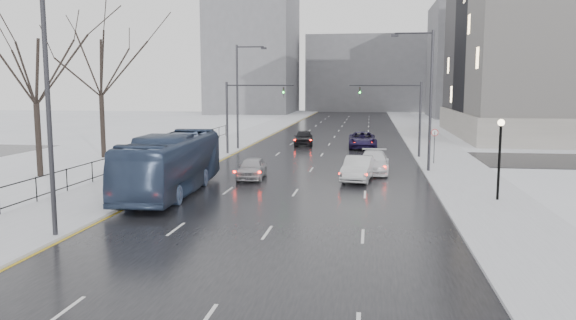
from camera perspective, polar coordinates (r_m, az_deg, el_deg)
The scene contains 24 objects.
road at distance 61.09m, azimuth 4.34°, elevation 1.76°, with size 16.00×150.00×0.04m, color black.
cross_road at distance 49.20m, azimuth 3.36°, elevation 0.36°, with size 130.00×10.00×0.04m, color black.
sidewalk_left at distance 62.69m, azimuth -5.28°, elevation 1.95°, with size 5.00×150.00×0.16m, color silver.
sidewalk_right at distance 61.26m, azimuth 14.19°, elevation 1.63°, with size 5.00×150.00×0.16m, color silver.
park_strip at distance 65.57m, azimuth -13.38°, elevation 2.01°, with size 14.00×150.00×0.12m, color white.
tree_park_d at distance 41.49m, azimuth -23.83°, elevation -1.65°, with size 8.75×8.75×12.50m, color black, non-canonical shape.
tree_park_e at distance 50.32m, azimuth -18.19°, elevation 0.13°, with size 9.45×9.45×13.50m, color black, non-canonical shape.
iron_fence at distance 35.53m, azimuth -20.76°, elevation -1.46°, with size 0.06×70.00×1.30m.
streetlight_r_mid at distance 40.83m, azimuth 13.99°, elevation 6.56°, with size 2.95×0.25×10.00m.
streetlight_l_near at distance 24.06m, azimuth -22.73°, elevation 5.64°, with size 2.95×0.25×10.00m.
streetlight_l_far at distance 54.07m, azimuth -4.94°, elevation 6.95°, with size 2.95×0.25×10.00m.
lamppost_r_mid at distance 31.54m, azimuth 20.73°, elevation 1.18°, with size 0.36×0.36×4.28m.
mast_signal_right at distance 48.77m, azimuth 12.03°, elevation 4.97°, with size 6.10×0.33×6.50m.
mast_signal_left at distance 50.02m, azimuth -5.03°, elevation 5.17°, with size 6.10×0.33×6.50m.
no_uturn_sign at distance 45.08m, azimuth 14.67°, elevation 2.39°, with size 0.60×0.06×2.70m.
bldg_far_right at distance 118.15m, azimuth 20.22°, elevation 9.45°, with size 24.00×20.00×22.00m, color slate.
bldg_far_left at distance 128.57m, azimuth -3.51°, elevation 11.05°, with size 18.00×22.00×28.00m, color slate.
bldg_far_center at distance 140.66m, azimuth 8.34°, elevation 8.65°, with size 30.00×18.00×18.00m, color slate.
bus at distance 32.77m, azimuth -11.75°, elevation -0.36°, with size 2.87×12.28×3.42m, color #314260.
sedan_center_near at distance 37.31m, azimuth -3.68°, elevation -0.82°, with size 1.67×4.16×1.42m, color #ACACB1.
sedan_right_near at distance 36.78m, azimuth 7.14°, elevation -0.86°, with size 1.67×4.78×1.58m, color silver.
sedan_right_cross at distance 56.00m, azimuth 7.57°, elevation 2.04°, with size 2.68×5.81×1.61m, color #1B133B.
sedan_right_far at distance 40.15m, azimuth 8.67°, elevation -0.22°, with size 2.14×5.26×1.53m, color white.
sedan_center_far at distance 58.16m, azimuth 1.58°, elevation 2.29°, with size 1.86×4.64×1.58m, color black.
Camera 1 is at (4.20, -0.63, 6.19)m, focal length 35.00 mm.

